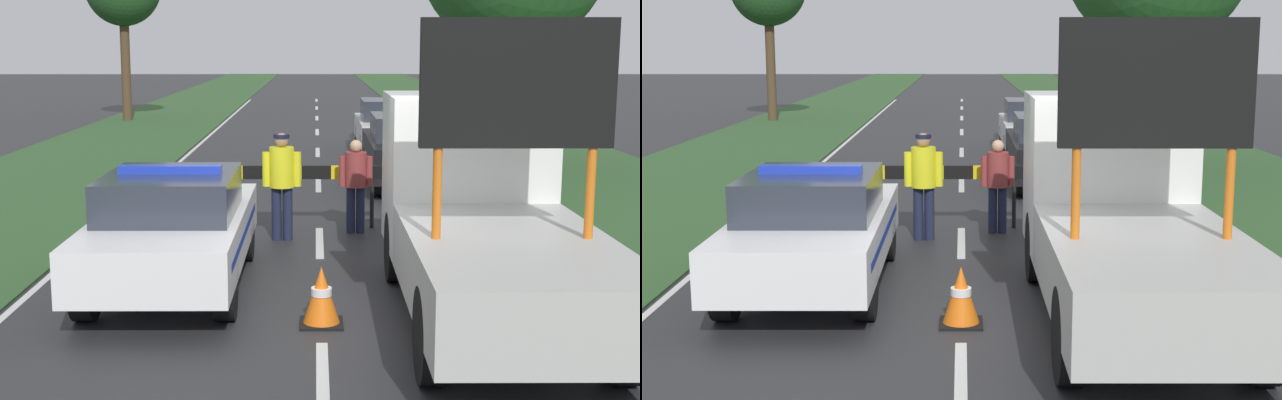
{
  "view_description": "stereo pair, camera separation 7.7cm",
  "coord_description": "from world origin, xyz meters",
  "views": [
    {
      "loc": [
        -0.07,
        -9.92,
        3.1
      ],
      "look_at": [
        -0.01,
        1.39,
        1.1
      ],
      "focal_mm": 50.0,
      "sensor_mm": 36.0,
      "label": 1
    },
    {
      "loc": [
        0.01,
        -9.92,
        3.1
      ],
      "look_at": [
        -0.01,
        1.39,
        1.1
      ],
      "focal_mm": 50.0,
      "sensor_mm": 36.0,
      "label": 2
    }
  ],
  "objects": [
    {
      "name": "queued_car_van_white",
      "position": [
        2.02,
        15.31,
        0.78
      ],
      "size": [
        1.75,
        4.44,
        1.53
      ],
      "rotation": [
        0.0,
        0.0,
        3.14
      ],
      "color": "silver",
      "rests_on": "ground"
    },
    {
      "name": "traffic_cone_centre_front",
      "position": [
        2.02,
        4.45,
        0.36
      ],
      "size": [
        0.53,
        0.53,
        0.73
      ],
      "color": "black",
      "rests_on": "ground"
    },
    {
      "name": "ground_plane",
      "position": [
        0.0,
        0.0,
        0.0
      ],
      "size": [
        160.0,
        160.0,
        0.0
      ],
      "primitive_type": "plane",
      "color": "#28282B"
    },
    {
      "name": "queued_car_sedan_black",
      "position": [
        1.97,
        9.41,
        0.8
      ],
      "size": [
        1.8,
        4.48,
        1.56
      ],
      "rotation": [
        0.0,
        0.0,
        3.14
      ],
      "color": "black",
      "rests_on": "ground"
    },
    {
      "name": "lane_markings",
      "position": [
        0.0,
        12.33,
        0.0
      ],
      "size": [
        7.4,
        54.96,
        0.01
      ],
      "color": "silver",
      "rests_on": "ground"
    },
    {
      "name": "grass_verge_right",
      "position": [
        6.22,
        20.0,
        0.01
      ],
      "size": [
        4.94,
        120.0,
        0.03
      ],
      "color": "#2D5128",
      "rests_on": "ground"
    },
    {
      "name": "police_car",
      "position": [
        -1.87,
        1.19,
        0.78
      ],
      "size": [
        1.83,
        4.64,
        1.6
      ],
      "rotation": [
        0.0,
        0.0,
        0.02
      ],
      "color": "white",
      "rests_on": "ground"
    },
    {
      "name": "road_barrier",
      "position": [
        -0.3,
        4.89,
        0.88
      ],
      "size": [
        2.97,
        0.08,
        1.07
      ],
      "rotation": [
        0.0,
        0.0,
        0.11
      ],
      "color": "black",
      "rests_on": "ground"
    },
    {
      "name": "work_truck",
      "position": [
        1.87,
        0.19,
        1.17
      ],
      "size": [
        2.01,
        5.68,
        3.34
      ],
      "rotation": [
        0.0,
        0.0,
        3.15
      ],
      "color": "white",
      "rests_on": "ground"
    },
    {
      "name": "traffic_cone_near_police",
      "position": [
        -0.0,
        -0.38,
        0.33
      ],
      "size": [
        0.48,
        0.48,
        0.67
      ],
      "color": "black",
      "rests_on": "ground"
    },
    {
      "name": "pedestrian_civilian",
      "position": [
        0.6,
        4.5,
        0.91
      ],
      "size": [
        0.55,
        0.35,
        1.54
      ],
      "rotation": [
        0.0,
        0.0,
        -0.44
      ],
      "color": "#191E38",
      "rests_on": "ground"
    },
    {
      "name": "grass_verge_left",
      "position": [
        -6.22,
        20.0,
        0.01
      ],
      "size": [
        4.94,
        120.0,
        0.03
      ],
      "color": "#2D5128",
      "rests_on": "ground"
    },
    {
      "name": "police_officer",
      "position": [
        -0.6,
        3.97,
        1.02
      ],
      "size": [
        0.61,
        0.39,
        1.71
      ],
      "rotation": [
        0.0,
        0.0,
        3.51
      ],
      "color": "#191E38",
      "rests_on": "ground"
    }
  ]
}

